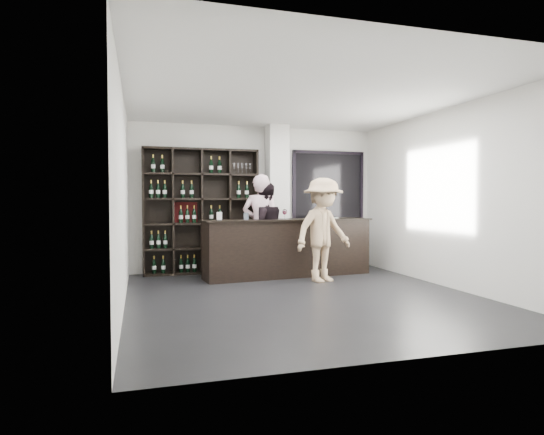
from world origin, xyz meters
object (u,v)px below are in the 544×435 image
object	(u,v)px
taster_pink	(261,226)
customer	(323,230)
wine_shelf	(201,211)
taster_black	(264,230)
tasting_counter	(288,248)

from	to	relation	value
taster_pink	customer	size ratio (longest dim) A/B	1.05
wine_shelf	taster_pink	world-z (taller)	wine_shelf
taster_black	customer	bearing A→B (deg)	127.56
customer	taster_black	bearing A→B (deg)	117.19
wine_shelf	tasting_counter	xyz separation A→B (m)	(1.50, -0.82, -0.67)
tasting_counter	wine_shelf	bearing A→B (deg)	145.59
taster_pink	customer	world-z (taller)	taster_pink
taster_pink	wine_shelf	bearing A→B (deg)	-10.65
taster_pink	customer	xyz separation A→B (m)	(0.90, -0.80, -0.05)
wine_shelf	tasting_counter	distance (m)	1.83
customer	tasting_counter	bearing A→B (deg)	100.20
tasting_counter	taster_pink	world-z (taller)	taster_pink
taster_black	customer	world-z (taller)	customer
wine_shelf	taster_pink	distance (m)	1.26
tasting_counter	taster_black	world-z (taller)	taster_black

